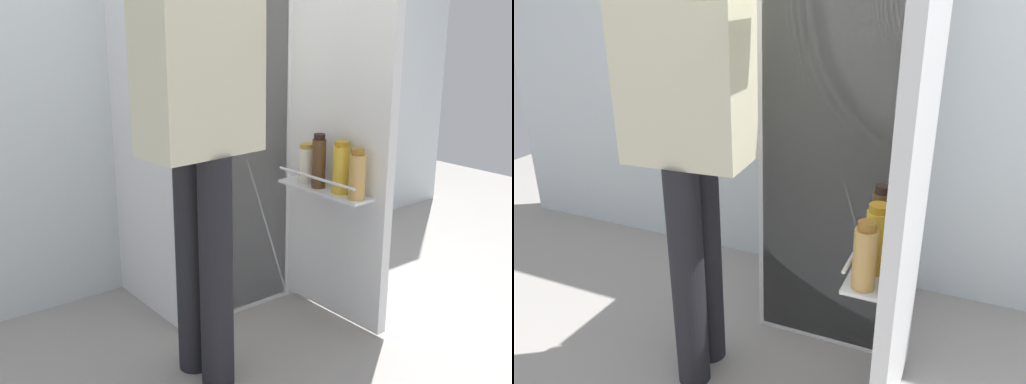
# 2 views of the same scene
# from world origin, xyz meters

# --- Properties ---
(ground_plane) EXTENTS (6.44, 6.44, 0.00)m
(ground_plane) POSITION_xyz_m (0.00, 0.00, 0.00)
(ground_plane) COLOR gray
(kitchen_wall) EXTENTS (4.40, 0.10, 2.51)m
(kitchen_wall) POSITION_xyz_m (0.00, 0.87, 1.25)
(kitchen_wall) COLOR silver
(kitchen_wall) RESTS_ON ground_plane
(refrigerator) EXTENTS (0.65, 1.14, 1.74)m
(refrigerator) POSITION_xyz_m (0.02, 0.49, 0.87)
(refrigerator) COLOR white
(refrigerator) RESTS_ON ground_plane
(person) EXTENTS (0.57, 0.71, 1.72)m
(person) POSITION_xyz_m (-0.38, -0.08, 1.03)
(person) COLOR black
(person) RESTS_ON ground_plane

